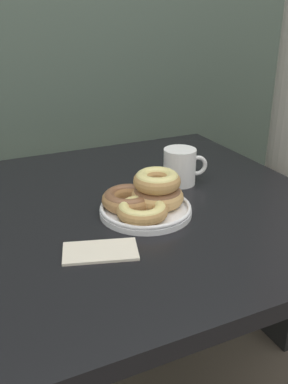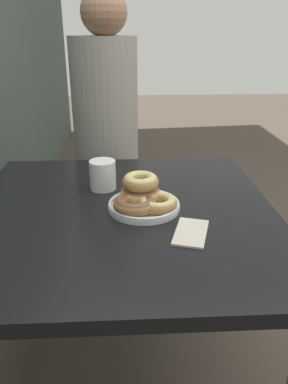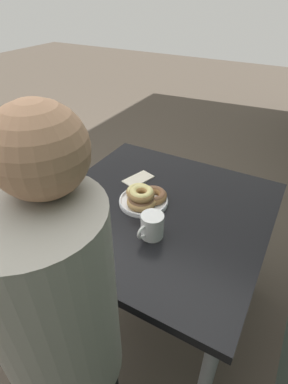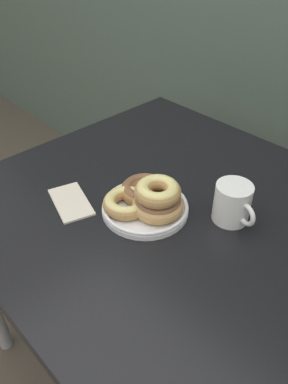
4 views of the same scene
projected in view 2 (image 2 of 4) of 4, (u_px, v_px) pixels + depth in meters
ground_plane at (220, 376)px, 1.52m from camera, size 14.00×14.00×0.00m
dining_table at (122, 231)px, 1.22m from camera, size 0.99×0.98×0.77m
donut_plate at (143, 197)px, 1.18m from camera, size 0.23×0.23×0.10m
coffee_mug at (103, 174)px, 1.33m from camera, size 0.13×0.09×0.10m
person_figure at (106, 146)px, 1.85m from camera, size 0.38×0.31×1.45m
napkin at (191, 232)px, 1.05m from camera, size 0.18×0.13×0.01m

